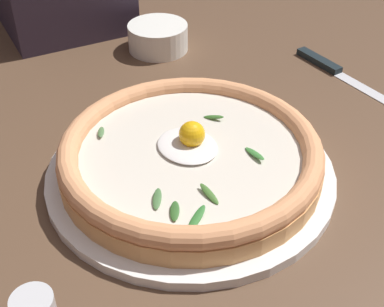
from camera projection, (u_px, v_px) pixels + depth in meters
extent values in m
cube|color=brown|center=(212.00, 204.00, 0.59)|extent=(2.40, 2.40, 0.03)
cylinder|color=white|center=(192.00, 171.00, 0.60)|extent=(0.33, 0.33, 0.01)
cylinder|color=#E4A462|center=(192.00, 160.00, 0.59)|extent=(0.29, 0.29, 0.02)
torus|color=#EB9E68|center=(192.00, 148.00, 0.58)|extent=(0.29, 0.29, 0.02)
cylinder|color=silver|center=(192.00, 151.00, 0.58)|extent=(0.25, 0.25, 0.00)
ellipsoid|color=white|center=(189.00, 144.00, 0.58)|extent=(0.07, 0.06, 0.01)
sphere|color=yellow|center=(192.00, 134.00, 0.58)|extent=(0.03, 0.03, 0.03)
ellipsoid|color=#4F7A46|center=(101.00, 132.00, 0.60)|extent=(0.02, 0.02, 0.00)
ellipsoid|color=#41712D|center=(209.00, 194.00, 0.52)|extent=(0.03, 0.01, 0.01)
ellipsoid|color=#477740|center=(157.00, 199.00, 0.51)|extent=(0.03, 0.03, 0.01)
ellipsoid|color=#356B2D|center=(175.00, 211.00, 0.50)|extent=(0.03, 0.02, 0.01)
ellipsoid|color=#3C8439|center=(255.00, 154.00, 0.57)|extent=(0.03, 0.01, 0.01)
ellipsoid|color=#337A33|center=(196.00, 218.00, 0.49)|extent=(0.02, 0.03, 0.01)
ellipsoid|color=#396F2B|center=(214.00, 117.00, 0.63)|extent=(0.03, 0.02, 0.01)
cylinder|color=white|center=(158.00, 37.00, 0.85)|extent=(0.10, 0.10, 0.04)
cube|color=silver|center=(379.00, 97.00, 0.74)|extent=(0.16, 0.03, 0.00)
cube|color=black|center=(319.00, 61.00, 0.82)|extent=(0.09, 0.02, 0.01)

